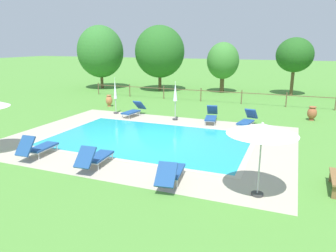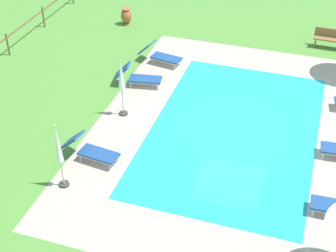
# 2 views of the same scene
# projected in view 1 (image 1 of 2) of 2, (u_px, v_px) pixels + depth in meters

# --- Properties ---
(ground_plane) EXTENTS (160.00, 160.00, 0.00)m
(ground_plane) POSITION_uv_depth(u_px,v_px,m) (149.00, 139.00, 15.19)
(ground_plane) COLOR #518E38
(pool_deck_paving) EXTENTS (13.25, 9.80, 0.01)m
(pool_deck_paving) POSITION_uv_depth(u_px,v_px,m) (149.00, 139.00, 15.19)
(pool_deck_paving) COLOR #B2A893
(pool_deck_paving) RESTS_ON ground
(swimming_pool_water) EXTENTS (9.19, 5.74, 0.01)m
(swimming_pool_water) POSITION_uv_depth(u_px,v_px,m) (149.00, 139.00, 15.19)
(swimming_pool_water) COLOR #23A8C1
(swimming_pool_water) RESTS_ON ground
(pool_coping_rim) EXTENTS (9.67, 6.22, 0.01)m
(pool_coping_rim) POSITION_uv_depth(u_px,v_px,m) (149.00, 139.00, 15.19)
(pool_coping_rim) COLOR #C0B59F
(pool_coping_rim) RESTS_ON ground
(sun_lounger_north_near_steps) EXTENTS (0.84, 2.01, 0.90)m
(sun_lounger_north_near_steps) POSITION_uv_depth(u_px,v_px,m) (134.00, 110.00, 19.89)
(sun_lounger_north_near_steps) COLOR navy
(sun_lounger_north_near_steps) RESTS_ON ground
(sun_lounger_north_mid) EXTENTS (0.87, 2.03, 0.89)m
(sun_lounger_north_mid) POSITION_uv_depth(u_px,v_px,m) (171.00, 172.00, 10.32)
(sun_lounger_north_mid) COLOR navy
(sun_lounger_north_mid) RESTS_ON ground
(sun_lounger_north_far) EXTENTS (0.92, 2.00, 0.93)m
(sun_lounger_north_far) POSITION_uv_depth(u_px,v_px,m) (247.00, 120.00, 17.35)
(sun_lounger_north_far) COLOR navy
(sun_lounger_north_far) RESTS_ON ground
(sun_lounger_north_end) EXTENTS (0.75, 1.96, 0.93)m
(sun_lounger_north_end) POSITION_uv_depth(u_px,v_px,m) (95.00, 157.00, 11.69)
(sun_lounger_north_end) COLOR navy
(sun_lounger_north_end) RESTS_ON ground
(sun_lounger_south_near_corner) EXTENTS (0.91, 1.99, 0.93)m
(sun_lounger_south_near_corner) POSITION_uv_depth(u_px,v_px,m) (211.00, 116.00, 18.31)
(sun_lounger_south_near_corner) COLOR navy
(sun_lounger_south_near_corner) RESTS_ON ground
(sun_lounger_south_mid) EXTENTS (0.68, 1.88, 0.99)m
(sun_lounger_south_mid) POSITION_uv_depth(u_px,v_px,m) (38.00, 147.00, 12.78)
(sun_lounger_south_mid) COLOR navy
(sun_lounger_south_mid) RESTS_ON ground
(patio_umbrella_open_by_bench) EXTENTS (2.03, 2.03, 2.27)m
(patio_umbrella_open_by_bench) POSITION_uv_depth(u_px,v_px,m) (262.00, 129.00, 9.05)
(patio_umbrella_open_by_bench) COLOR #383838
(patio_umbrella_open_by_bench) RESTS_ON ground
(patio_umbrella_closed_row_west) EXTENTS (0.32, 0.32, 2.28)m
(patio_umbrella_closed_row_west) POSITION_uv_depth(u_px,v_px,m) (175.00, 95.00, 18.62)
(patio_umbrella_closed_row_west) COLOR #383838
(patio_umbrella_closed_row_west) RESTS_ON ground
(patio_umbrella_closed_row_mid_west) EXTENTS (0.32, 0.32, 2.31)m
(patio_umbrella_closed_row_mid_west) POSITION_uv_depth(u_px,v_px,m) (115.00, 92.00, 20.40)
(patio_umbrella_closed_row_mid_west) COLOR #383838
(patio_umbrella_closed_row_mid_west) RESTS_ON ground
(terracotta_urn_near_fence) EXTENTS (0.47, 0.47, 0.82)m
(terracotta_urn_near_fence) POSITION_uv_depth(u_px,v_px,m) (109.00, 100.00, 22.96)
(terracotta_urn_near_fence) COLOR #C67547
(terracotta_urn_near_fence) RESTS_ON ground
(terracotta_urn_by_tree) EXTENTS (0.54, 0.54, 0.83)m
(terracotta_urn_by_tree) POSITION_uv_depth(u_px,v_px,m) (312.00, 113.00, 18.78)
(terracotta_urn_by_tree) COLOR #A85B38
(terracotta_urn_by_tree) RESTS_ON ground
(perimeter_fence) EXTENTS (22.18, 0.08, 1.05)m
(perimeter_fence) POSITION_uv_depth(u_px,v_px,m) (221.00, 94.00, 24.36)
(perimeter_fence) COLOR brown
(perimeter_fence) RESTS_ON ground
(tree_far_west) EXTENTS (3.14, 3.14, 4.94)m
(tree_far_west) POSITION_uv_depth(u_px,v_px,m) (295.00, 55.00, 27.31)
(tree_far_west) COLOR brown
(tree_far_west) RESTS_ON ground
(tree_centre) EXTENTS (4.66, 4.66, 6.09)m
(tree_centre) POSITION_uv_depth(u_px,v_px,m) (160.00, 52.00, 29.97)
(tree_centre) COLOR brown
(tree_centre) RESTS_ON ground
(tree_east_mid) EXTENTS (4.53, 4.53, 6.17)m
(tree_east_mid) POSITION_uv_depth(u_px,v_px,m) (100.00, 52.00, 31.55)
(tree_east_mid) COLOR brown
(tree_east_mid) RESTS_ON ground
(tree_far_east) EXTENTS (2.91, 2.91, 4.55)m
(tree_far_east) POSITION_uv_depth(u_px,v_px,m) (223.00, 61.00, 28.96)
(tree_far_east) COLOR brown
(tree_far_east) RESTS_ON ground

